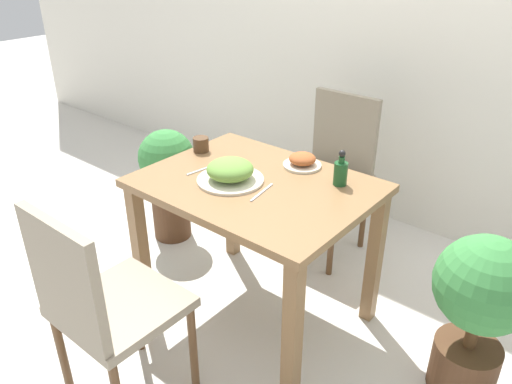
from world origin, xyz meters
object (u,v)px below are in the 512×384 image
(chair_near, at_px, (101,303))
(chair_far, at_px, (332,165))
(food_plate, at_px, (230,172))
(sauce_bottle, at_px, (341,172))
(drink_cup, at_px, (201,144))
(potted_plant_right, at_px, (480,305))
(potted_plant_left, at_px, (168,175))
(side_plate, at_px, (302,161))

(chair_near, xyz_separation_m, chair_far, (0.01, 1.55, 0.00))
(food_plate, height_order, sauce_bottle, sauce_bottle)
(drink_cup, xyz_separation_m, potted_plant_right, (1.39, 0.09, -0.33))
(potted_plant_right, bearing_deg, food_plate, -166.55)
(chair_far, height_order, sauce_bottle, chair_far)
(food_plate, xyz_separation_m, potted_plant_right, (1.05, 0.25, -0.34))
(chair_near, xyz_separation_m, potted_plant_left, (-0.80, 1.01, -0.10))
(sauce_bottle, height_order, potted_plant_right, sauce_bottle)
(chair_near, distance_m, drink_cup, 0.98)
(food_plate, bearing_deg, potted_plant_right, 13.45)
(chair_near, distance_m, food_plate, 0.76)
(drink_cup, xyz_separation_m, sauce_bottle, (0.73, 0.12, 0.02))
(chair_far, bearing_deg, chair_near, -90.19)
(drink_cup, relative_size, potted_plant_left, 0.11)
(chair_far, bearing_deg, sauce_bottle, -56.73)
(chair_near, xyz_separation_m, food_plate, (-0.02, 0.72, 0.25))
(chair_far, height_order, side_plate, chair_far)
(potted_plant_left, bearing_deg, side_plate, 2.26)
(food_plate, xyz_separation_m, potted_plant_left, (-0.78, 0.29, -0.36))
(side_plate, relative_size, sauce_bottle, 1.12)
(food_plate, distance_m, side_plate, 0.36)
(food_plate, bearing_deg, potted_plant_left, 159.44)
(sauce_bottle, distance_m, potted_plant_right, 0.75)
(chair_far, xyz_separation_m, potted_plant_right, (1.03, -0.58, -0.09))
(side_plate, distance_m, sauce_bottle, 0.24)
(side_plate, bearing_deg, chair_near, -97.34)
(potted_plant_right, bearing_deg, sauce_bottle, 177.81)
(drink_cup, bearing_deg, food_plate, -24.91)
(drink_cup, distance_m, sauce_bottle, 0.74)
(chair_far, bearing_deg, potted_plant_right, -29.48)
(food_plate, xyz_separation_m, side_plate, (0.15, 0.33, -0.02))
(side_plate, distance_m, drink_cup, 0.52)
(chair_far, relative_size, potted_plant_left, 1.31)
(side_plate, bearing_deg, potted_plant_left, -177.74)
(chair_far, height_order, food_plate, chair_far)
(sauce_bottle, bearing_deg, food_plate, -144.54)
(food_plate, relative_size, drink_cup, 3.78)
(chair_near, xyz_separation_m, side_plate, (0.14, 1.05, 0.24))
(side_plate, distance_m, potted_plant_right, 0.96)
(chair_near, xyz_separation_m, potted_plant_right, (1.03, 0.97, -0.09))
(chair_far, distance_m, food_plate, 0.87)
(chair_far, height_order, potted_plant_right, chair_far)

